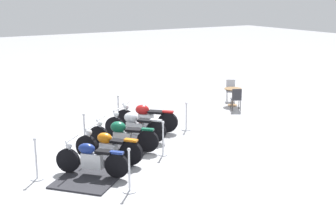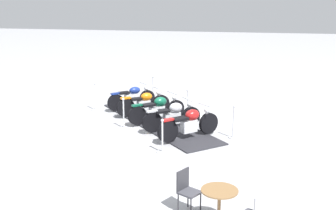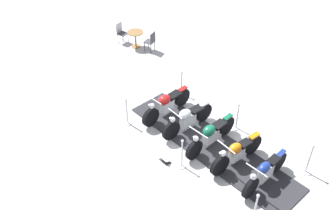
{
  "view_description": "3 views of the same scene",
  "coord_description": "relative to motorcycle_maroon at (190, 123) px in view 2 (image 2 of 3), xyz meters",
  "views": [
    {
      "loc": [
        -5.86,
        -12.35,
        4.86
      ],
      "look_at": [
        2.04,
        0.63,
        1.08
      ],
      "focal_mm": 48.89,
      "sensor_mm": 36.0,
      "label": 1
    },
    {
      "loc": [
        14.43,
        3.33,
        4.5
      ],
      "look_at": [
        1.77,
        0.77,
        1.15
      ],
      "focal_mm": 45.18,
      "sensor_mm": 36.0,
      "label": 2
    },
    {
      "loc": [
        -8.92,
        1.54,
        8.77
      ],
      "look_at": [
        0.94,
        1.39,
        1.0
      ],
      "focal_mm": 40.13,
      "sensor_mm": 36.0,
      "label": 3
    }
  ],
  "objects": [
    {
      "name": "stanchion_left_front",
      "position": [
        1.36,
        -0.6,
        -0.22
      ],
      "size": [
        0.35,
        0.35,
        1.03
      ],
      "color": "silver",
      "rests_on": "ground_plane"
    },
    {
      "name": "info_placard",
      "position": [
        -2.26,
        0.07,
        -0.48
      ],
      "size": [
        0.41,
        0.4,
        0.18
      ],
      "rotation": [
        0.0,
        0.0,
        0.73
      ],
      "color": "#333338",
      "rests_on": "ground_plane"
    },
    {
      "name": "stanchion_left_rear",
      "position": [
        -2.76,
        -4.25,
        -0.18
      ],
      "size": [
        0.36,
        0.36,
        1.15
      ],
      "color": "silver",
      "rests_on": "ground_plane"
    },
    {
      "name": "motorcycle_forest",
      "position": [
        -1.6,
        -1.41,
        -0.01
      ],
      "size": [
        1.7,
        1.77,
        1.01
      ],
      "rotation": [
        0.0,
        0.0,
        -3.95
      ],
      "color": "black",
      "rests_on": "display_platform"
    },
    {
      "name": "stanchion_left_mid",
      "position": [
        -0.7,
        -2.42,
        -0.14
      ],
      "size": [
        0.29,
        0.29,
        1.08
      ],
      "color": "silver",
      "rests_on": "ground_plane"
    },
    {
      "name": "cafe_table",
      "position": [
        5.1,
        1.37,
        0.04
      ],
      "size": [
        0.75,
        0.75,
        0.76
      ],
      "color": "olive",
      "rests_on": "ground_plane"
    },
    {
      "name": "cafe_chair_across_table",
      "position": [
        4.7,
        0.65,
        0.0
      ],
      "size": [
        0.54,
        0.54,
        0.93
      ],
      "rotation": [
        0.0,
        0.0,
        1.06
      ],
      "color": "#2D2D33",
      "rests_on": "ground_plane"
    },
    {
      "name": "motorcycle_chrome",
      "position": [
        -0.8,
        -0.7,
        0.0
      ],
      "size": [
        1.46,
        1.79,
        1.02
      ],
      "rotation": [
        0.0,
        0.0,
        -4.04
      ],
      "color": "black",
      "rests_on": "display_platform"
    },
    {
      "name": "stanchion_right_front",
      "position": [
        -0.4,
        1.38,
        -0.15
      ],
      "size": [
        0.3,
        0.3,
        1.1
      ],
      "color": "silver",
      "rests_on": "ground_plane"
    },
    {
      "name": "display_platform",
      "position": [
        -1.58,
        -1.44,
        -0.51
      ],
      "size": [
        5.86,
        5.44,
        0.04
      ],
      "primitive_type": "cube",
      "rotation": [
        0.0,
        0.0,
        -2.42
      ],
      "color": "#28282D",
      "rests_on": "ground_plane"
    },
    {
      "name": "motorcycle_copper",
      "position": [
        -2.39,
        -2.12,
        -0.04
      ],
      "size": [
        1.41,
        1.8,
        1.02
      ],
      "rotation": [
        0.0,
        0.0,
        -4.06
      ],
      "color": "black",
      "rests_on": "display_platform"
    },
    {
      "name": "stanchion_right_mid",
      "position": [
        -2.46,
        -0.45,
        -0.15
      ],
      "size": [
        0.31,
        0.31,
        1.11
      ],
      "color": "silver",
      "rests_on": "ground_plane"
    },
    {
      "name": "motorcycle_navy",
      "position": [
        -3.2,
        -2.83,
        -0.03
      ],
      "size": [
        1.52,
        1.62,
        0.98
      ],
      "rotation": [
        0.0,
        0.0,
        -3.96
      ],
      "color": "black",
      "rests_on": "display_platform"
    },
    {
      "name": "ground_plane",
      "position": [
        -1.58,
        -1.44,
        -0.53
      ],
      "size": [
        80.0,
        80.0,
        0.0
      ],
      "primitive_type": "plane",
      "color": "#B2B2B7"
    },
    {
      "name": "stanchion_right_rear",
      "position": [
        -4.51,
        -2.27,
        -0.18
      ],
      "size": [
        0.36,
        0.36,
        1.15
      ],
      "color": "silver",
      "rests_on": "ground_plane"
    },
    {
      "name": "motorcycle_maroon",
      "position": [
        0.0,
        0.0,
        0.0
      ],
      "size": [
        1.73,
        1.74,
        1.03
      ],
      "rotation": [
        0.0,
        0.0,
        -3.93
      ],
      "color": "black",
      "rests_on": "display_platform"
    }
  ]
}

